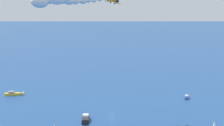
% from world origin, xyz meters
% --- Properties ---
extents(ground_plane, '(2000.00, 2000.00, 0.00)m').
position_xyz_m(ground_plane, '(0.00, 0.00, 0.00)').
color(ground_plane, navy).
extents(motorboat_far_stbd, '(8.82, 6.74, 2.60)m').
position_xyz_m(motorboat_far_stbd, '(-56.20, 16.50, 0.70)').
color(motorboat_far_stbd, gold).
rests_on(motorboat_far_stbd, ground_plane).
extents(motorboat_inshore, '(3.53, 7.39, 2.08)m').
position_xyz_m(motorboat_inshore, '(21.21, 40.62, 0.56)').
color(motorboat_inshore, '#23478C').
rests_on(motorboat_inshore, ground_plane).
extents(motorboat_mid_cluster, '(6.31, 10.35, 2.94)m').
position_xyz_m(motorboat_mid_cluster, '(-4.88, -14.48, 0.79)').
color(motorboat_mid_cluster, black).
rests_on(motorboat_mid_cluster, ground_plane).
extents(biplane_lead, '(7.52, 6.99, 3.81)m').
position_xyz_m(biplane_lead, '(0.08, 0.28, 44.86)').
color(biplane_lead, orange).
extents(smoke_trail_lead, '(10.96, 40.57, 5.75)m').
position_xyz_m(smoke_trail_lead, '(-5.93, -33.34, 44.86)').
color(smoke_trail_lead, silver).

